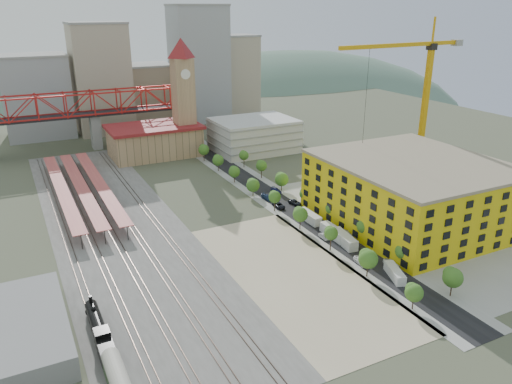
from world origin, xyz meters
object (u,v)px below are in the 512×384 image
site_trailer_a (395,273)px  car_0 (361,261)px  construction_building (412,192)px  site_trailer_b (344,239)px  site_trailer_d (309,217)px  locomotive (99,330)px  clock_tower (183,86)px  site_trailer_c (334,232)px  tower_crane (420,86)px

site_trailer_a → car_0: size_ratio=1.86×
construction_building → site_trailer_b: construction_building is taller
site_trailer_b → car_0: size_ratio=2.26×
site_trailer_a → site_trailer_d: 36.94m
locomotive → clock_tower: bearing=63.4°
site_trailer_c → site_trailer_d: site_trailer_c is taller
locomotive → site_trailer_b: bearing=10.5°
locomotive → car_0: size_ratio=4.65×
site_trailer_d → site_trailer_b: bearing=-90.1°
clock_tower → site_trailer_b: (8.00, -103.51, -27.27)m
clock_tower → site_trailer_a: size_ratio=6.08×
site_trailer_c → locomotive: bearing=-164.0°
clock_tower → locomotive: 132.22m
locomotive → tower_crane: size_ratio=0.38×
site_trailer_a → car_0: (-3.00, 8.85, -0.39)m
site_trailer_a → car_0: bearing=128.6°
site_trailer_b → car_0: 11.35m
tower_crane → site_trailer_a: (-48.61, -47.60, -33.82)m
locomotive → car_0: 63.03m
construction_building → site_trailer_b: (-26.00, -3.51, -7.99)m
clock_tower → site_trailer_d: 90.93m
tower_crane → clock_tower: bearing=126.8°
construction_building → site_trailer_d: 30.45m
clock_tower → construction_building: clock_tower is taller
site_trailer_d → construction_building: bearing=-27.8°
site_trailer_a → site_trailer_b: bearing=109.9°
tower_crane → site_trailer_a: 75.97m
site_trailer_d → locomotive: bearing=-156.1°
clock_tower → site_trailer_c: size_ratio=5.08×
locomotive → construction_building: bearing=9.7°
site_trailer_a → site_trailer_c: 24.59m
site_trailer_c → car_0: 16.04m
tower_crane → site_trailer_d: 60.07m
locomotive → site_trailer_a: bearing=-6.5°
site_trailer_c → site_trailer_b: bearing=-88.5°
clock_tower → site_trailer_b: 107.34m
tower_crane → site_trailer_b: size_ratio=5.45×
car_0 → tower_crane: bearing=43.4°
tower_crane → site_trailer_b: (-48.61, -27.82, -33.56)m
tower_crane → site_trailer_b: 65.29m
site_trailer_a → site_trailer_c: size_ratio=0.84×
construction_building → site_trailer_a: bearing=-138.1°
construction_building → tower_crane: 41.91m
clock_tower → construction_building: 107.36m
locomotive → site_trailer_c: locomotive is taller
construction_building → locomotive: 93.64m
clock_tower → tower_crane: (56.61, -75.69, 6.29)m
locomotive → site_trailer_b: locomotive is taller
tower_crane → car_0: size_ratio=12.32×
clock_tower → site_trailer_d: clock_tower is taller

